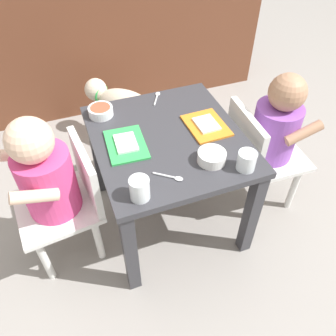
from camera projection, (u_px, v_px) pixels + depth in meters
ground_plane at (168, 214)px, 1.53m from camera, size 7.00×7.00×0.00m
kitchen_cabinet_back at (102, 22)px, 1.91m from camera, size 1.82×0.33×0.92m
dining_table at (168, 153)px, 1.27m from camera, size 0.52×0.58×0.45m
seated_child_left at (50, 179)px, 1.14m from camera, size 0.31×0.31×0.65m
seated_child_right at (273, 130)px, 1.34m from camera, size 0.29×0.29×0.63m
dog at (124, 107)px, 1.75m from camera, size 0.36×0.40×0.32m
food_tray_left at (126, 144)px, 1.18m from camera, size 0.14×0.19×0.02m
food_tray_right at (206, 125)px, 1.25m from camera, size 0.14×0.18×0.02m
water_cup_left at (140, 190)px, 0.99m from camera, size 0.06×0.06×0.07m
water_cup_right at (246, 162)px, 1.08m from camera, size 0.06×0.06×0.06m
veggie_bowl_near at (101, 111)px, 1.29m from camera, size 0.09×0.09×0.04m
veggie_bowl_far at (212, 157)px, 1.11m from camera, size 0.09×0.09×0.04m
spoon_by_left_tray at (157, 97)px, 1.39m from camera, size 0.06×0.09×0.01m
spoon_by_right_tray at (171, 177)px, 1.07m from camera, size 0.09×0.07×0.01m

